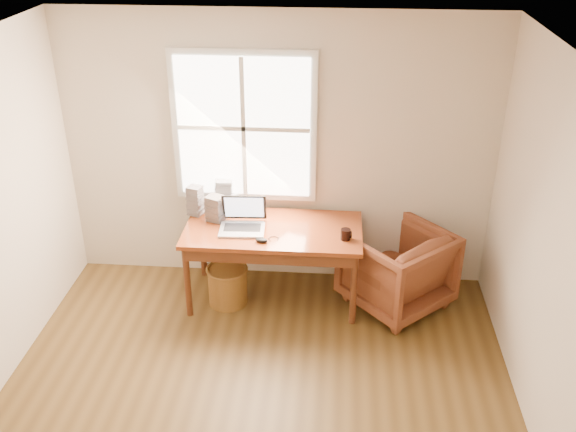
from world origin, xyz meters
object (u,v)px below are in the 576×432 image
at_px(desk, 273,230).
at_px(armchair, 397,268).
at_px(laptop, 241,215).
at_px(coffee_mug, 346,234).
at_px(wicker_stool, 228,286).
at_px(cd_stack_a, 224,194).

xyz_separation_m(desk, armchair, (1.13, 0.00, -0.35)).
distance_m(armchair, laptop, 1.50).
height_order(laptop, coffee_mug, laptop).
distance_m(wicker_stool, coffee_mug, 1.24).
bearing_deg(cd_stack_a, wicker_stool, -80.67).
bearing_deg(armchair, desk, -42.17).
distance_m(wicker_stool, cd_stack_a, 0.86).
relative_size(armchair, coffee_mug, 8.62).
bearing_deg(desk, cd_stack_a, 144.60).
bearing_deg(laptop, cd_stack_a, 114.39).
bearing_deg(laptop, coffee_mug, -7.51).
height_order(wicker_stool, coffee_mug, coffee_mug).
xyz_separation_m(laptop, cd_stack_a, (-0.23, 0.43, -0.01)).
relative_size(desk, coffee_mug, 16.40).
relative_size(coffee_mug, cd_stack_a, 0.32).
height_order(armchair, cd_stack_a, cd_stack_a).
height_order(laptop, cd_stack_a, laptop).
bearing_deg(wicker_stool, laptop, 12.46).
xyz_separation_m(armchair, cd_stack_a, (-1.63, 0.35, 0.52)).
relative_size(desk, wicker_stool, 4.43).
xyz_separation_m(wicker_stool, coffee_mug, (1.07, -0.04, 0.62)).
xyz_separation_m(desk, wicker_stool, (-0.42, -0.11, -0.55)).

